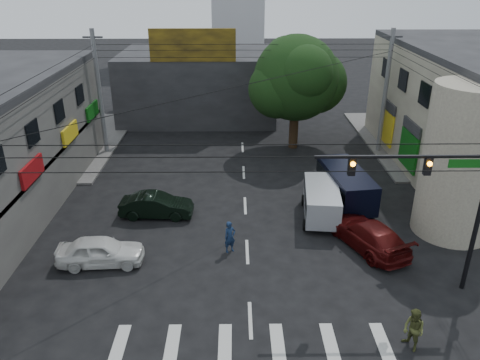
{
  "coord_description": "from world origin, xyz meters",
  "views": [
    {
      "loc": [
        -0.57,
        -17.87,
        13.0
      ],
      "look_at": [
        -0.34,
        4.0,
        3.06
      ],
      "focal_mm": 35.0,
      "sensor_mm": 36.0,
      "label": 1
    }
  ],
  "objects_px": {
    "dark_sedan": "(156,205)",
    "maroon_sedan": "(368,235)",
    "white_compact": "(101,251)",
    "utility_pole_far_right": "(385,93)",
    "pedestrian_olive": "(414,330)",
    "traffic_officer": "(230,237)",
    "silver_minivan": "(321,203)",
    "street_tree": "(296,78)",
    "utility_pole_far_left": "(100,94)",
    "traffic_gantry": "(444,190)",
    "navy_van": "(345,187)"
  },
  "relations": [
    {
      "from": "traffic_gantry",
      "to": "white_compact",
      "type": "xyz_separation_m",
      "value": [
        -14.85,
        2.07,
        -4.13
      ]
    },
    {
      "from": "dark_sedan",
      "to": "traffic_officer",
      "type": "bearing_deg",
      "value": -129.0
    },
    {
      "from": "maroon_sedan",
      "to": "dark_sedan",
      "type": "bearing_deg",
      "value": -40.19
    },
    {
      "from": "street_tree",
      "to": "white_compact",
      "type": "height_order",
      "value": "street_tree"
    },
    {
      "from": "utility_pole_far_left",
      "to": "maroon_sedan",
      "type": "relative_size",
      "value": 1.7
    },
    {
      "from": "white_compact",
      "to": "maroon_sedan",
      "type": "bearing_deg",
      "value": -87.76
    },
    {
      "from": "utility_pole_far_right",
      "to": "pedestrian_olive",
      "type": "xyz_separation_m",
      "value": [
        -4.55,
        -20.59,
        -3.73
      ]
    },
    {
      "from": "traffic_gantry",
      "to": "dark_sedan",
      "type": "bearing_deg",
      "value": 152.28
    },
    {
      "from": "white_compact",
      "to": "maroon_sedan",
      "type": "xyz_separation_m",
      "value": [
        13.14,
        1.32,
        0.03
      ]
    },
    {
      "from": "traffic_officer",
      "to": "dark_sedan",
      "type": "bearing_deg",
      "value": 109.3
    },
    {
      "from": "navy_van",
      "to": "traffic_officer",
      "type": "relative_size",
      "value": 3.33
    },
    {
      "from": "maroon_sedan",
      "to": "navy_van",
      "type": "relative_size",
      "value": 0.97
    },
    {
      "from": "utility_pole_far_right",
      "to": "maroon_sedan",
      "type": "xyz_separation_m",
      "value": [
        -4.38,
        -13.62,
        -3.87
      ]
    },
    {
      "from": "street_tree",
      "to": "utility_pole_far_left",
      "type": "xyz_separation_m",
      "value": [
        -14.5,
        -1.0,
        -0.87
      ]
    },
    {
      "from": "navy_van",
      "to": "dark_sedan",
      "type": "bearing_deg",
      "value": 90.13
    },
    {
      "from": "street_tree",
      "to": "traffic_gantry",
      "type": "distance_m",
      "value": 18.42
    },
    {
      "from": "dark_sedan",
      "to": "utility_pole_far_right",
      "type": "bearing_deg",
      "value": -54.33
    },
    {
      "from": "street_tree",
      "to": "traffic_gantry",
      "type": "height_order",
      "value": "street_tree"
    },
    {
      "from": "utility_pole_far_right",
      "to": "dark_sedan",
      "type": "xyz_separation_m",
      "value": [
        -15.58,
        -10.22,
        -3.92
      ]
    },
    {
      "from": "maroon_sedan",
      "to": "pedestrian_olive",
      "type": "relative_size",
      "value": 3.1
    },
    {
      "from": "traffic_officer",
      "to": "silver_minivan",
      "type": "bearing_deg",
      "value": 4.63
    },
    {
      "from": "dark_sedan",
      "to": "silver_minivan",
      "type": "relative_size",
      "value": 0.92
    },
    {
      "from": "navy_van",
      "to": "traffic_officer",
      "type": "height_order",
      "value": "navy_van"
    },
    {
      "from": "utility_pole_far_left",
      "to": "pedestrian_olive",
      "type": "relative_size",
      "value": 5.28
    },
    {
      "from": "traffic_gantry",
      "to": "navy_van",
      "type": "relative_size",
      "value": 1.3
    },
    {
      "from": "dark_sedan",
      "to": "maroon_sedan",
      "type": "xyz_separation_m",
      "value": [
        11.2,
        -3.4,
        0.05
      ]
    },
    {
      "from": "traffic_gantry",
      "to": "dark_sedan",
      "type": "distance_m",
      "value": 15.16
    },
    {
      "from": "pedestrian_olive",
      "to": "utility_pole_far_right",
      "type": "bearing_deg",
      "value": 143.38
    },
    {
      "from": "silver_minivan",
      "to": "street_tree",
      "type": "bearing_deg",
      "value": 7.41
    },
    {
      "from": "utility_pole_far_right",
      "to": "maroon_sedan",
      "type": "height_order",
      "value": "utility_pole_far_right"
    },
    {
      "from": "dark_sedan",
      "to": "navy_van",
      "type": "relative_size",
      "value": 0.75
    },
    {
      "from": "utility_pole_far_left",
      "to": "traffic_officer",
      "type": "relative_size",
      "value": 5.53
    },
    {
      "from": "silver_minivan",
      "to": "navy_van",
      "type": "distance_m",
      "value": 2.5
    },
    {
      "from": "street_tree",
      "to": "maroon_sedan",
      "type": "xyz_separation_m",
      "value": [
        2.12,
        -14.62,
        -4.75
      ]
    },
    {
      "from": "dark_sedan",
      "to": "traffic_officer",
      "type": "relative_size",
      "value": 2.51
    },
    {
      "from": "navy_van",
      "to": "street_tree",
      "type": "bearing_deg",
      "value": 3.94
    },
    {
      "from": "street_tree",
      "to": "maroon_sedan",
      "type": "bearing_deg",
      "value": -81.75
    },
    {
      "from": "pedestrian_olive",
      "to": "traffic_officer",
      "type": "bearing_deg",
      "value": -158.46
    },
    {
      "from": "utility_pole_far_left",
      "to": "dark_sedan",
      "type": "height_order",
      "value": "utility_pole_far_left"
    },
    {
      "from": "utility_pole_far_right",
      "to": "dark_sedan",
      "type": "bearing_deg",
      "value": -146.73
    },
    {
      "from": "utility_pole_far_right",
      "to": "silver_minivan",
      "type": "distance_m",
      "value": 12.75
    },
    {
      "from": "dark_sedan",
      "to": "white_compact",
      "type": "bearing_deg",
      "value": 160.0
    },
    {
      "from": "dark_sedan",
      "to": "maroon_sedan",
      "type": "height_order",
      "value": "maroon_sedan"
    },
    {
      "from": "pedestrian_olive",
      "to": "street_tree",
      "type": "bearing_deg",
      "value": 161.0
    },
    {
      "from": "dark_sedan",
      "to": "pedestrian_olive",
      "type": "height_order",
      "value": "pedestrian_olive"
    },
    {
      "from": "utility_pole_far_left",
      "to": "navy_van",
      "type": "xyz_separation_m",
      "value": [
        16.5,
        -8.7,
        -3.53
      ]
    },
    {
      "from": "utility_pole_far_left",
      "to": "utility_pole_far_right",
      "type": "xyz_separation_m",
      "value": [
        21.0,
        0.0,
        0.0
      ]
    },
    {
      "from": "utility_pole_far_left",
      "to": "pedestrian_olive",
      "type": "distance_m",
      "value": 26.62
    },
    {
      "from": "silver_minivan",
      "to": "traffic_gantry",
      "type": "bearing_deg",
      "value": -145.12
    },
    {
      "from": "traffic_gantry",
      "to": "navy_van",
      "type": "height_order",
      "value": "traffic_gantry"
    }
  ]
}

